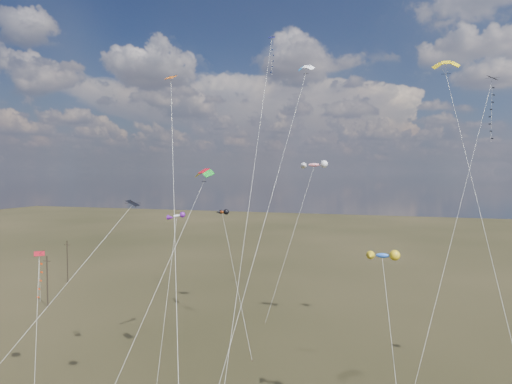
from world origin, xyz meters
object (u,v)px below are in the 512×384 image
(utility_pole_far, at_px, (67,261))
(diamond_black_high, at_px, (488,120))
(utility_pole_near, at_px, (47,281))
(parafoil_yellow, at_px, (446,63))

(utility_pole_far, bearing_deg, diamond_black_high, -14.19)
(utility_pole_near, height_order, diamond_black_high, diamond_black_high)
(utility_pole_far, xyz_separation_m, parafoil_yellow, (64.83, -18.61, 28.49))
(utility_pole_near, height_order, utility_pole_far, same)
(utility_pole_far, relative_size, diamond_black_high, 0.25)
(utility_pole_far, height_order, parafoil_yellow, parafoil_yellow)
(utility_pole_far, relative_size, parafoil_yellow, 0.24)
(utility_pole_near, xyz_separation_m, parafoil_yellow, (56.83, -4.61, 28.49))
(parafoil_yellow, bearing_deg, utility_pole_near, 175.36)
(utility_pole_far, height_order, diamond_black_high, diamond_black_high)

